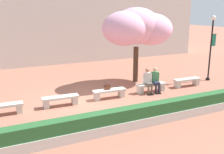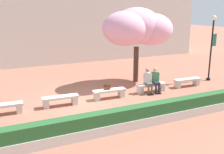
# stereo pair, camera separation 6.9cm
# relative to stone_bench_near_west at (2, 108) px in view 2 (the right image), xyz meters

# --- Properties ---
(ground_plane) EXTENTS (100.00, 100.00, 0.00)m
(ground_plane) POSITION_rel_stone_bench_near_west_xyz_m (3.61, 0.00, -0.30)
(ground_plane) COLOR #9E604C
(building_facade) EXTENTS (28.00, 4.00, 8.17)m
(building_facade) POSITION_rel_stone_bench_near_west_xyz_m (3.61, 11.03, 3.79)
(building_facade) COLOR beige
(building_facade) RESTS_ON ground
(stone_bench_near_west) EXTENTS (1.64, 0.50, 0.45)m
(stone_bench_near_west) POSITION_rel_stone_bench_near_west_xyz_m (0.00, 0.00, 0.00)
(stone_bench_near_west) COLOR beige
(stone_bench_near_west) RESTS_ON ground
(stone_bench_center) EXTENTS (1.64, 0.50, 0.45)m
(stone_bench_center) POSITION_rel_stone_bench_near_west_xyz_m (2.41, 0.00, 0.00)
(stone_bench_center) COLOR beige
(stone_bench_center) RESTS_ON ground
(stone_bench_near_east) EXTENTS (1.64, 0.50, 0.45)m
(stone_bench_near_east) POSITION_rel_stone_bench_near_west_xyz_m (4.81, 0.00, 0.00)
(stone_bench_near_east) COLOR beige
(stone_bench_near_east) RESTS_ON ground
(stone_bench_east_end) EXTENTS (1.64, 0.50, 0.45)m
(stone_bench_east_end) POSITION_rel_stone_bench_near_west_xyz_m (7.22, 0.00, 0.00)
(stone_bench_east_end) COLOR beige
(stone_bench_east_end) RESTS_ON ground
(stone_bench_far_east) EXTENTS (1.64, 0.50, 0.45)m
(stone_bench_far_east) POSITION_rel_stone_bench_near_west_xyz_m (9.63, 0.00, 0.00)
(stone_bench_far_east) COLOR beige
(stone_bench_far_east) RESTS_ON ground
(person_seated_left) EXTENTS (0.51, 0.72, 1.29)m
(person_seated_left) POSITION_rel_stone_bench_near_west_xyz_m (6.98, -0.05, 0.40)
(person_seated_left) COLOR black
(person_seated_left) RESTS_ON ground
(person_seated_right) EXTENTS (0.50, 0.72, 1.29)m
(person_seated_right) POSITION_rel_stone_bench_near_west_xyz_m (7.44, -0.05, 0.40)
(person_seated_right) COLOR black
(person_seated_right) RESTS_ON ground
(handbag) EXTENTS (0.30, 0.15, 0.34)m
(handbag) POSITION_rel_stone_bench_near_west_xyz_m (4.71, 0.01, 0.28)
(handbag) COLOR brown
(handbag) RESTS_ON stone_bench_near_east
(cherry_tree_main) EXTENTS (4.29, 2.74, 4.33)m
(cherry_tree_main) POSITION_rel_stone_bench_near_west_xyz_m (7.52, 2.02, 2.89)
(cherry_tree_main) COLOR #473323
(cherry_tree_main) RESTS_ON ground
(lamp_post_with_banner) EXTENTS (0.54, 0.28, 3.87)m
(lamp_post_with_banner) POSITION_rel_stone_bench_near_west_xyz_m (11.74, 0.52, 2.03)
(lamp_post_with_banner) COLOR black
(lamp_post_with_banner) RESTS_ON ground
(planter_hedge_foreground) EXTENTS (15.92, 0.50, 0.80)m
(planter_hedge_foreground) POSITION_rel_stone_bench_near_west_xyz_m (3.61, -3.32, 0.09)
(planter_hedge_foreground) COLOR beige
(planter_hedge_foreground) RESTS_ON ground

